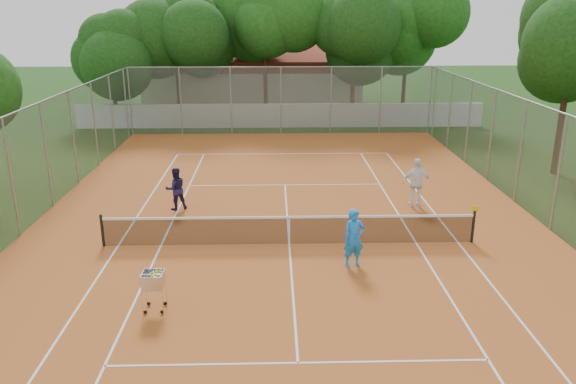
{
  "coord_description": "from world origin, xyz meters",
  "views": [
    {
      "loc": [
        -0.49,
        -16.66,
        7.23
      ],
      "look_at": [
        0.0,
        1.5,
        1.3
      ],
      "focal_mm": 35.0,
      "sensor_mm": 36.0,
      "label": 1
    }
  ],
  "objects_px": {
    "player_far_right": "(417,183)",
    "player_near": "(354,238)",
    "clubhouse": "(254,75)",
    "player_far_left": "(176,189)",
    "tennis_net": "(289,230)",
    "ball_hopper": "(154,290)"
  },
  "relations": [
    {
      "from": "player_near",
      "to": "player_far_right",
      "type": "bearing_deg",
      "value": 45.15
    },
    {
      "from": "clubhouse",
      "to": "player_far_right",
      "type": "distance_m",
      "value": 26.42
    },
    {
      "from": "tennis_net",
      "to": "ball_hopper",
      "type": "height_order",
      "value": "ball_hopper"
    },
    {
      "from": "tennis_net",
      "to": "clubhouse",
      "type": "distance_m",
      "value": 29.12
    },
    {
      "from": "tennis_net",
      "to": "player_far_right",
      "type": "bearing_deg",
      "value": 35.58
    },
    {
      "from": "clubhouse",
      "to": "player_far_right",
      "type": "xyz_separation_m",
      "value": [
        6.96,
        -25.45,
        -1.24
      ]
    },
    {
      "from": "tennis_net",
      "to": "player_far_left",
      "type": "relative_size",
      "value": 7.38
    },
    {
      "from": "tennis_net",
      "to": "ball_hopper",
      "type": "relative_size",
      "value": 10.55
    },
    {
      "from": "clubhouse",
      "to": "player_far_left",
      "type": "height_order",
      "value": "clubhouse"
    },
    {
      "from": "tennis_net",
      "to": "player_far_right",
      "type": "height_order",
      "value": "player_far_right"
    },
    {
      "from": "clubhouse",
      "to": "ball_hopper",
      "type": "height_order",
      "value": "clubhouse"
    },
    {
      "from": "clubhouse",
      "to": "player_near",
      "type": "height_order",
      "value": "clubhouse"
    },
    {
      "from": "player_far_left",
      "to": "player_far_right",
      "type": "bearing_deg",
      "value": 157.31
    },
    {
      "from": "clubhouse",
      "to": "player_near",
      "type": "bearing_deg",
      "value": -82.87
    },
    {
      "from": "clubhouse",
      "to": "ball_hopper",
      "type": "relative_size",
      "value": 14.56
    },
    {
      "from": "player_near",
      "to": "player_far_left",
      "type": "bearing_deg",
      "value": 125.68
    },
    {
      "from": "player_far_right",
      "to": "tennis_net",
      "type": "bearing_deg",
      "value": 36.98
    },
    {
      "from": "clubhouse",
      "to": "ball_hopper",
      "type": "bearing_deg",
      "value": -92.59
    },
    {
      "from": "clubhouse",
      "to": "tennis_net",
      "type": "bearing_deg",
      "value": -86.05
    },
    {
      "from": "player_far_right",
      "to": "player_near",
      "type": "bearing_deg",
      "value": 60.4
    },
    {
      "from": "player_near",
      "to": "player_far_left",
      "type": "relative_size",
      "value": 1.09
    },
    {
      "from": "clubhouse",
      "to": "player_near",
      "type": "distance_m",
      "value": 30.92
    }
  ]
}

